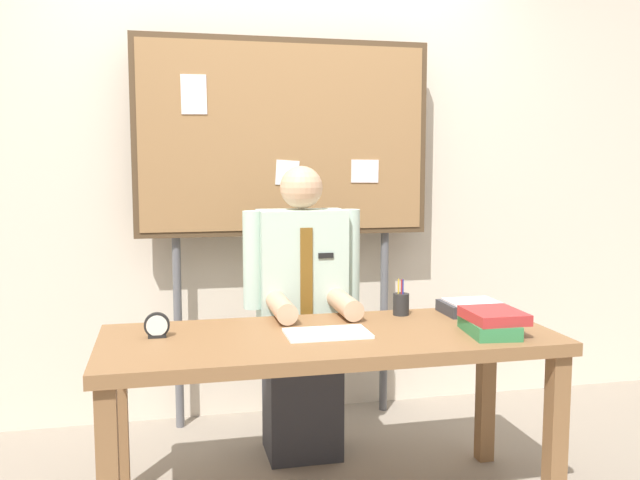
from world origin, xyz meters
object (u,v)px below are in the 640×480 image
open_notebook (327,333)px  pen_holder (401,304)px  bulletin_board (285,143)px  book_stack (491,322)px  person (302,324)px  desk_clock (157,326)px  paper_tray (472,307)px  desk (329,355)px

open_notebook → pen_holder: (0.40, 0.27, 0.04)m
bulletin_board → open_notebook: size_ratio=6.25×
open_notebook → pen_holder: 0.48m
book_stack → pen_holder: bearing=119.6°
person → desk_clock: size_ratio=14.17×
person → book_stack: 0.93m
desk_clock → paper_tray: 1.36m
desk_clock → open_notebook: bearing=-9.4°
bulletin_board → pen_holder: bulletin_board is taller
person → paper_tray: 0.78m
book_stack → person: bearing=131.4°
pen_holder → bulletin_board: bearing=117.5°
bulletin_board → paper_tray: 1.28m
desk → book_stack: book_stack is taller
open_notebook → paper_tray: (0.71, 0.23, 0.02)m
book_stack → desk_clock: desk_clock is taller
person → book_stack: size_ratio=4.73×
bulletin_board → desk_clock: size_ratio=20.86×
person → paper_tray: size_ratio=5.29×
person → pen_holder: size_ratio=8.59×
paper_tray → desk_clock: bearing=-174.7°
book_stack → bulletin_board: bearing=118.2°
desk_clock → pen_holder: size_ratio=0.61×
desk → pen_holder: pen_holder is taller
bulletin_board → desk_clock: 1.33m
desk → paper_tray: (0.70, 0.21, 0.12)m
desk → person: person is taller
desk_clock → pen_holder: pen_holder is taller
person → pen_holder: person is taller
book_stack → open_notebook: 0.64m
book_stack → open_notebook: book_stack is taller
bulletin_board → book_stack: bearing=-61.8°
open_notebook → pen_holder: bearing=34.1°
desk → paper_tray: 0.74m
bulletin_board → open_notebook: 1.26m
open_notebook → person: bearing=88.6°
desk_clock → paper_tray: (1.36, 0.13, -0.02)m
desk → bulletin_board: size_ratio=0.87×
desk → desk_clock: (-0.66, 0.09, 0.13)m
book_stack → open_notebook: size_ratio=0.90×
person → desk_clock: person is taller
book_stack → paper_tray: (0.09, 0.36, -0.02)m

